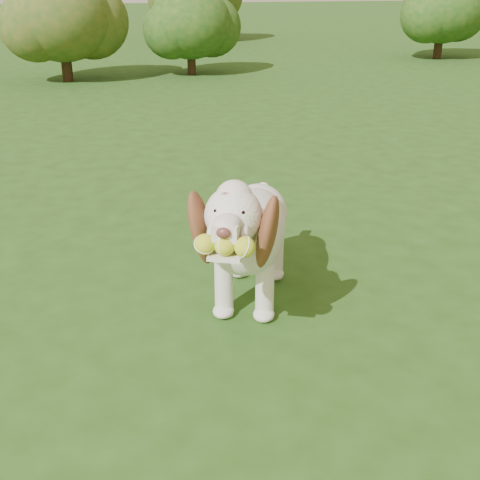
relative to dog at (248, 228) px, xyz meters
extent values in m
plane|color=#224413|center=(-0.02, 0.07, -0.46)|extent=(80.00, 80.00, 0.00)
ellipsoid|color=silver|center=(0.04, 0.11, -0.04)|extent=(0.61, 0.81, 0.38)
ellipsoid|color=silver|center=(-0.06, -0.15, 0.00)|extent=(0.48, 0.48, 0.37)
ellipsoid|color=silver|center=(0.14, 0.35, -0.05)|extent=(0.44, 0.44, 0.34)
cylinder|color=silver|center=(-0.11, -0.28, 0.10)|extent=(0.29, 0.35, 0.29)
sphere|color=silver|center=(-0.16, -0.41, 0.25)|extent=(0.34, 0.34, 0.26)
sphere|color=silver|center=(-0.15, -0.39, 0.32)|extent=(0.22, 0.22, 0.17)
cube|color=silver|center=(-0.22, -0.55, 0.24)|extent=(0.16, 0.18, 0.07)
ellipsoid|color=#592D28|center=(-0.25, -0.63, 0.26)|extent=(0.07, 0.06, 0.05)
cube|color=silver|center=(-0.22, -0.57, 0.14)|extent=(0.19, 0.21, 0.02)
ellipsoid|color=brown|center=(-0.30, -0.35, 0.17)|extent=(0.22, 0.24, 0.41)
ellipsoid|color=brown|center=(-0.01, -0.46, 0.17)|extent=(0.19, 0.28, 0.41)
cylinder|color=silver|center=(0.19, 0.49, -0.01)|extent=(0.13, 0.20, 0.15)
cylinder|color=silver|center=(-0.15, -0.09, -0.29)|extent=(0.13, 0.13, 0.33)
cylinder|color=silver|center=(0.05, -0.17, -0.29)|extent=(0.13, 0.13, 0.33)
cylinder|color=silver|center=(0.02, 0.37, -0.29)|extent=(0.13, 0.13, 0.33)
cylinder|color=silver|center=(0.23, 0.29, -0.29)|extent=(0.13, 0.13, 0.33)
sphere|color=yellow|center=(-0.32, -0.58, 0.19)|extent=(0.12, 0.12, 0.09)
sphere|color=yellow|center=(-0.24, -0.61, 0.19)|extent=(0.12, 0.12, 0.09)
sphere|color=yellow|center=(-0.16, -0.64, 0.19)|extent=(0.12, 0.12, 0.09)
cylinder|color=#382314|center=(6.39, 9.71, -0.17)|extent=(0.18, 0.18, 0.57)
ellipsoid|color=#164515|center=(6.39, 9.71, 0.59)|extent=(1.71, 1.71, 1.46)
cylinder|color=#382314|center=(-1.41, 8.18, -0.17)|extent=(0.18, 0.18, 0.58)
ellipsoid|color=#164515|center=(-1.41, 8.18, 0.60)|extent=(1.73, 1.73, 1.47)
cylinder|color=#382314|center=(0.80, 8.48, -0.21)|extent=(0.15, 0.15, 0.49)
ellipsoid|color=#164515|center=(0.80, 8.48, 0.45)|extent=(1.48, 1.48, 1.26)
cylinder|color=#382314|center=(1.66, 14.45, -0.10)|extent=(0.22, 0.22, 0.72)
camera|label=1|loc=(-0.64, -2.88, 1.23)|focal=45.00mm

